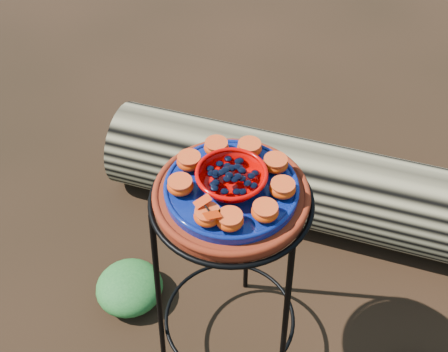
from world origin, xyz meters
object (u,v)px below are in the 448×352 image
(terracotta_saucer, at_px, (231,196))
(red_bowl, at_px, (231,179))
(plant_stand, at_px, (230,281))
(cobalt_plate, at_px, (231,189))
(driftwood_log, at_px, (339,191))

(terracotta_saucer, height_order, red_bowl, red_bowl)
(plant_stand, xyz_separation_m, cobalt_plate, (0.00, 0.00, 0.39))
(red_bowl, bearing_deg, terracotta_saucer, 0.00)
(terracotta_saucer, bearing_deg, red_bowl, 0.00)
(driftwood_log, bearing_deg, red_bowl, -113.17)
(cobalt_plate, height_order, red_bowl, red_bowl)
(driftwood_log, bearing_deg, cobalt_plate, -113.17)
(plant_stand, bearing_deg, red_bowl, 0.00)
(plant_stand, distance_m, cobalt_plate, 0.39)
(cobalt_plate, xyz_separation_m, red_bowl, (0.00, 0.00, 0.03))
(cobalt_plate, bearing_deg, driftwood_log, 66.83)
(terracotta_saucer, distance_m, red_bowl, 0.06)
(red_bowl, height_order, driftwood_log, red_bowl)
(terracotta_saucer, height_order, driftwood_log, terracotta_saucer)
(plant_stand, bearing_deg, terracotta_saucer, 0.00)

